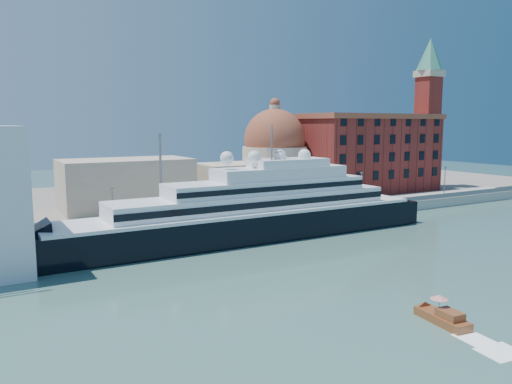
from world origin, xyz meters
TOP-DOWN VIEW (x-y plane):
  - ground at (0.00, 0.00)m, footprint 400.00×400.00m
  - quay at (0.00, 34.00)m, footprint 180.00×10.00m
  - land at (0.00, 75.00)m, footprint 260.00×72.00m
  - quay_fence at (0.00, 29.50)m, footprint 180.00×0.10m
  - superyacht at (-8.93, 23.00)m, footprint 86.66×12.01m
  - service_barge at (-46.49, 22.88)m, footprint 12.73×4.93m
  - water_taxi at (-7.33, -24.50)m, footprint 3.10×7.07m
  - warehouse at (52.00, 52.00)m, footprint 43.00×19.00m
  - campanile at (76.00, 52.00)m, footprint 8.40×8.40m
  - church at (6.39, 57.72)m, footprint 66.00×18.00m
  - lamp_posts at (-12.67, 32.27)m, footprint 120.80×2.40m

SIDE VIEW (x-z plane):
  - ground at x=0.00m, z-range 0.00..0.00m
  - water_taxi at x=-7.33m, z-range -0.85..2.41m
  - service_barge at x=-46.49m, z-range -0.60..2.21m
  - land at x=0.00m, z-range 0.00..2.00m
  - quay at x=0.00m, z-range 0.00..2.50m
  - quay_fence at x=0.00m, z-range 2.50..3.70m
  - superyacht at x=-8.93m, z-range -8.48..17.42m
  - lamp_posts at x=-12.67m, z-range 0.84..18.84m
  - church at x=6.39m, z-range -1.84..23.66m
  - warehouse at x=52.00m, z-range 2.16..25.41m
  - campanile at x=76.00m, z-range 5.26..52.26m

